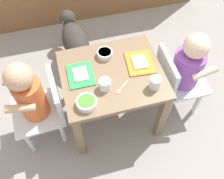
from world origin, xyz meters
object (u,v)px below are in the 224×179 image
dog (74,39)px  water_cup_left (155,83)px  seated_child_left (33,97)px  dining_table (112,82)px  cereal_bowl_right_side (87,103)px  water_cup_right (105,85)px  veggie_bowl_near (105,54)px  seated_child_right (186,67)px  food_tray_left (81,75)px  spoon_by_left_tray (122,88)px  food_tray_right (140,62)px

dog → water_cup_left: (0.33, -0.71, 0.26)m
seated_child_left → water_cup_left: (0.63, -0.13, 0.07)m
dining_table → cereal_bowl_right_side: size_ratio=5.35×
water_cup_right → veggie_bowl_near: (0.05, 0.22, -0.01)m
seated_child_right → dog: size_ratio=1.28×
dog → water_cup_left: bearing=-65.3°
food_tray_left → cereal_bowl_right_side: bearing=-91.5°
seated_child_left → veggie_bowl_near: (0.43, 0.15, 0.06)m
seated_child_right → water_cup_right: seated_child_right is taller
seated_child_left → seated_child_right: size_ratio=1.05×
dog → cereal_bowl_right_side: cereal_bowl_right_side is taller
dining_table → veggie_bowl_near: size_ratio=6.16×
dining_table → spoon_by_left_tray: 0.14m
dining_table → seated_child_right: 0.44m
dog → food_tray_left: size_ratio=2.85×
dining_table → food_tray_left: 0.19m
seated_child_right → dog: 0.84m
veggie_bowl_near → seated_child_left: bearing=-160.6°
spoon_by_left_tray → dog: bearing=103.1°
dog → water_cup_right: bearing=-83.4°
food_tray_left → food_tray_right: size_ratio=0.91×
seated_child_left → food_tray_left: (0.27, 0.05, 0.04)m
dog → dining_table: bearing=-76.5°
veggie_bowl_near → spoon_by_left_tray: 0.25m
dining_table → cereal_bowl_right_side: 0.26m
water_cup_left → seated_child_right: bearing=25.6°
food_tray_right → spoon_by_left_tray: 0.20m
dining_table → dog: size_ratio=1.14×
dining_table → food_tray_left: size_ratio=3.24×
dining_table → spoon_by_left_tray: spoon_by_left_tray is taller
food_tray_right → water_cup_left: bearing=-82.8°
water_cup_right → seated_child_right: bearing=6.6°
dining_table → seated_child_right: size_ratio=0.89×
seated_child_left → cereal_bowl_right_side: seated_child_left is taller
dining_table → water_cup_left: bearing=-37.4°
food_tray_right → cereal_bowl_right_side: size_ratio=1.82×
seated_child_right → cereal_bowl_right_side: 0.63m
food_tray_right → water_cup_left: water_cup_left is taller
dog → food_tray_right: size_ratio=2.59×
dining_table → water_cup_right: water_cup_right is taller
veggie_bowl_near → cereal_bowl_right_side: (-0.17, -0.30, 0.00)m
seated_child_left → water_cup_left: 0.64m
dog → veggie_bowl_near: bearing=-73.3°
dog → water_cup_left: size_ratio=7.03×
water_cup_left → spoon_by_left_tray: (-0.17, 0.03, -0.03)m
dining_table → dog: (-0.14, 0.56, -0.14)m
dog → food_tray_left: bearing=-93.5°
dog → water_cup_right: 0.70m
food_tray_right → seated_child_left: bearing=-175.5°
veggie_bowl_near → cereal_bowl_right_side: size_ratio=0.87×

